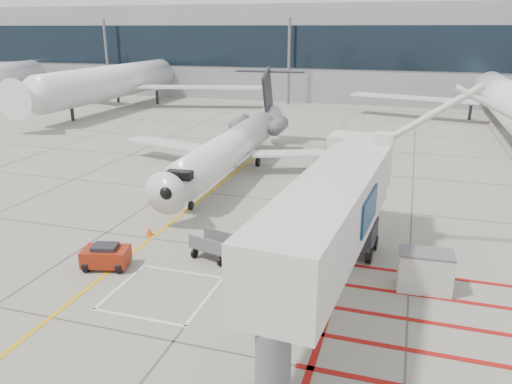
% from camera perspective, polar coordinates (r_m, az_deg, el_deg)
% --- Properties ---
extents(ground_plane, '(260.00, 260.00, 0.00)m').
position_cam_1_polar(ground_plane, '(21.99, -4.74, -10.94)').
color(ground_plane, gray).
rests_on(ground_plane, ground).
extents(regional_jet, '(22.12, 27.50, 7.04)m').
position_cam_1_polar(regional_jet, '(35.80, -3.77, 6.66)').
color(regional_jet, white).
rests_on(regional_jet, ground_plane).
extents(jet_bridge, '(9.79, 18.35, 7.09)m').
position_cam_1_polar(jet_bridge, '(19.13, 8.26, -3.91)').
color(jet_bridge, silver).
rests_on(jet_bridge, ground_plane).
extents(pushback_tug, '(2.33, 1.76, 1.21)m').
position_cam_1_polar(pushback_tug, '(24.45, -16.79, -6.97)').
color(pushback_tug, maroon).
rests_on(pushback_tug, ground_plane).
extents(baggage_cart, '(2.28, 1.77, 1.27)m').
position_cam_1_polar(baggage_cart, '(24.40, -4.91, -6.17)').
color(baggage_cart, '#515155').
rests_on(baggage_cart, ground_plane).
extents(ground_power_unit, '(2.28, 1.41, 1.75)m').
position_cam_1_polar(ground_power_unit, '(22.63, 18.75, -8.53)').
color(ground_power_unit, beige).
rests_on(ground_power_unit, ground_plane).
extents(cone_nose, '(0.37, 0.37, 0.51)m').
position_cam_1_polar(cone_nose, '(27.63, -12.13, -4.38)').
color(cone_nose, '#E6550C').
rests_on(cone_nose, ground_plane).
extents(cone_side, '(0.36, 0.36, 0.50)m').
position_cam_1_polar(cone_side, '(28.12, 2.84, -3.58)').
color(cone_side, orange).
rests_on(cone_side, ground_plane).
extents(terminal_building, '(180.00, 28.00, 14.00)m').
position_cam_1_polar(terminal_building, '(87.84, 19.67, 14.86)').
color(terminal_building, gray).
rests_on(terminal_building, ground_plane).
extents(terminal_glass_band, '(180.00, 0.10, 6.00)m').
position_cam_1_polar(terminal_glass_band, '(73.77, 20.04, 15.14)').
color(terminal_glass_band, black).
rests_on(terminal_glass_band, ground_plane).
extents(bg_aircraft_b, '(39.32, 43.69, 13.11)m').
position_cam_1_polar(bg_aircraft_b, '(74.79, -14.59, 14.55)').
color(bg_aircraft_b, silver).
rests_on(bg_aircraft_b, ground_plane).
extents(bg_aircraft_c, '(34.72, 38.58, 11.57)m').
position_cam_1_polar(bg_aircraft_c, '(64.65, 26.55, 12.06)').
color(bg_aircraft_c, silver).
rests_on(bg_aircraft_c, ground_plane).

